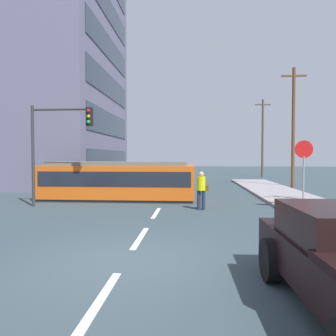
{
  "coord_description": "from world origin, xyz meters",
  "views": [
    {
      "loc": [
        1.48,
        -6.91,
        2.32
      ],
      "look_at": [
        0.24,
        9.2,
        1.74
      ],
      "focal_mm": 34.0,
      "sensor_mm": 36.0,
      "label": 1
    }
  ],
  "objects": [
    {
      "name": "streetcar_tram",
      "position": [
        -2.45,
        9.8,
        1.06
      ],
      "size": [
        8.07,
        2.56,
        2.05
      ],
      "color": "#DF5A16",
      "rests_on": "ground"
    },
    {
      "name": "pedestrian_crossing",
      "position": [
        1.87,
        6.97,
        0.94
      ],
      "size": [
        0.5,
        0.36,
        1.67
      ],
      "color": "#212C40",
      "rests_on": "ground"
    },
    {
      "name": "lane_stripe_2",
      "position": [
        0.0,
        6.0,
        0.01
      ],
      "size": [
        0.16,
        2.4,
        0.01
      ],
      "primitive_type": "cube",
      "color": "silver",
      "rests_on": "ground"
    },
    {
      "name": "traffic_light_mast",
      "position": [
        -4.73,
        7.33,
        3.31
      ],
      "size": [
        2.91,
        0.33,
        4.69
      ],
      "color": "#333333",
      "rests_on": "ground"
    },
    {
      "name": "utility_pole_mid",
      "position": [
        8.96,
        17.47,
        4.64
      ],
      "size": [
        1.8,
        0.24,
        8.9
      ],
      "color": "brown",
      "rests_on": "ground"
    },
    {
      "name": "sidewalk_curb_right",
      "position": [
        6.8,
        6.0,
        0.07
      ],
      "size": [
        3.2,
        36.0,
        0.14
      ],
      "primitive_type": "cube",
      "color": "gray",
      "rests_on": "ground"
    },
    {
      "name": "lane_stripe_0",
      "position": [
        0.0,
        -2.0,
        0.01
      ],
      "size": [
        0.16,
        2.4,
        0.01
      ],
      "primitive_type": "cube",
      "color": "silver",
      "rests_on": "ground"
    },
    {
      "name": "lane_stripe_4",
      "position": [
        0.0,
        21.8,
        0.01
      ],
      "size": [
        0.16,
        2.4,
        0.01
      ],
      "primitive_type": "cube",
      "color": "silver",
      "rests_on": "ground"
    },
    {
      "name": "corner_building",
      "position": [
        -14.25,
        19.92,
        11.2
      ],
      "size": [
        17.39,
        14.33,
        22.4
      ],
      "color": "slate",
      "rests_on": "ground"
    },
    {
      "name": "city_bus",
      "position": [
        -1.59,
        19.09,
        1.03
      ],
      "size": [
        2.57,
        5.63,
        1.79
      ],
      "color": "beige",
      "rests_on": "ground"
    },
    {
      "name": "lane_stripe_1",
      "position": [
        0.0,
        2.0,
        0.01
      ],
      "size": [
        0.16,
        2.4,
        0.01
      ],
      "primitive_type": "cube",
      "color": "silver",
      "rests_on": "ground"
    },
    {
      "name": "ground_plane",
      "position": [
        0.0,
        10.0,
        0.0
      ],
      "size": [
        120.0,
        120.0,
        0.0
      ],
      "primitive_type": "plane",
      "color": "#34444B"
    },
    {
      "name": "lane_stripe_3",
      "position": [
        0.0,
        15.8,
        0.01
      ],
      "size": [
        0.16,
        2.4,
        0.01
      ],
      "primitive_type": "cube",
      "color": "silver",
      "rests_on": "ground"
    },
    {
      "name": "utility_pole_far",
      "position": [
        9.5,
        30.33,
        4.61
      ],
      "size": [
        1.8,
        0.24,
        8.86
      ],
      "color": "brown",
      "rests_on": "ground"
    },
    {
      "name": "stop_sign",
      "position": [
        6.26,
        7.17,
        2.19
      ],
      "size": [
        0.76,
        0.07,
        2.88
      ],
      "color": "gray",
      "rests_on": "sidewalk_curb_right"
    }
  ]
}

